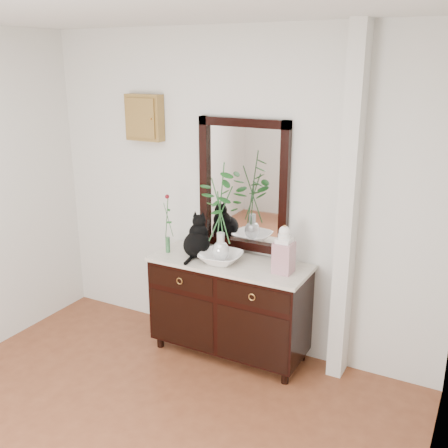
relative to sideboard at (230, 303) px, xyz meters
The scene contains 10 objects.
wall_back 0.92m from the sideboard, 111.80° to the left, with size 3.60×0.04×2.70m, color silver.
pilaster 1.27m from the sideboard, 10.70° to the left, with size 0.12×0.20×2.70m, color silver.
sideboard is the anchor object (origin of this frame).
wall_mirror 0.99m from the sideboard, 90.00° to the left, with size 0.80×0.06×1.10m.
key_cabinet 1.77m from the sideboard, 167.54° to the left, with size 0.35×0.10×0.40m, color brown.
cat 0.63m from the sideboard, behind, with size 0.25×0.31×0.35m, color black, non-canonical shape.
lotus_bowl 0.43m from the sideboard, 133.36° to the right, with size 0.35×0.35×0.08m, color white.
vase_branches 0.81m from the sideboard, 133.36° to the right, with size 0.39×0.39×0.83m, color silver, non-canonical shape.
bud_vase_rose 0.86m from the sideboard, behind, with size 0.06×0.06×0.52m, color #346A3F, non-canonical shape.
ginger_jar 0.74m from the sideboard, ahead, with size 0.14×0.14×0.39m, color white, non-canonical shape.
Camera 1 is at (1.94, -1.83, 2.42)m, focal length 42.00 mm.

